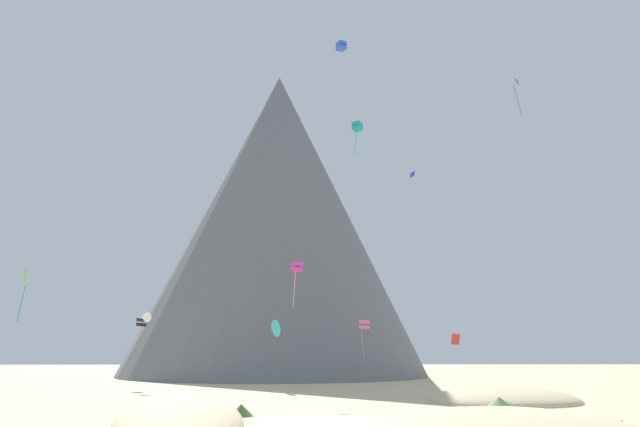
# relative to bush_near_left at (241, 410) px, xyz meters

# --- Properties ---
(dune_midground) EXTENTS (12.69, 26.83, 3.44)m
(dune_midground) POSITION_rel_bush_near_left_xyz_m (-3.83, -4.03, -0.46)
(dune_midground) COLOR beige
(dune_midground) RESTS_ON ground_plane
(dune_back_low) EXTENTS (17.19, 17.60, 2.87)m
(dune_back_low) POSITION_rel_bush_near_left_xyz_m (24.73, 12.86, -0.46)
(dune_back_low) COLOR #CCBA8E
(dune_back_low) RESTS_ON ground_plane
(bush_near_left) EXTENTS (2.72, 2.72, 0.91)m
(bush_near_left) POSITION_rel_bush_near_left_xyz_m (0.00, 0.00, 0.00)
(bush_near_left) COLOR #477238
(bush_near_left) RESTS_ON ground_plane
(bush_far_right) EXTENTS (2.17, 2.17, 0.80)m
(bush_far_right) POSITION_rel_bush_near_left_xyz_m (23.83, -10.65, -0.05)
(bush_far_right) COLOR #386633
(bush_far_right) RESTS_ON ground_plane
(bush_ridge_crest) EXTENTS (3.75, 3.75, 0.95)m
(bush_ridge_crest) POSITION_rel_bush_near_left_xyz_m (21.97, 5.93, 0.02)
(bush_ridge_crest) COLOR #668C4C
(bush_ridge_crest) RESTS_ON ground_plane
(rock_massif) EXTENTS (87.53, 87.53, 66.19)m
(rock_massif) POSITION_rel_bush_near_left_xyz_m (0.29, 75.43, 29.62)
(rock_massif) COLOR slate
(rock_massif) RESTS_ON ground_plane
(kite_lime_low) EXTENTS (0.42, 0.74, 5.17)m
(kite_lime_low) POSITION_rel_bush_near_left_xyz_m (-22.76, 11.58, 10.92)
(kite_lime_low) COLOR #8CD133
(kite_white_low) EXTENTS (1.33, 0.67, 1.30)m
(kite_white_low) POSITION_rel_bush_near_left_xyz_m (-15.81, 32.67, 8.84)
(kite_white_low) COLOR white
(kite_teal_high) EXTENTS (1.49, 1.50, 4.33)m
(kite_teal_high) POSITION_rel_bush_near_left_xyz_m (11.62, 22.83, 32.37)
(kite_teal_high) COLOR teal
(kite_cyan_low) EXTENTS (1.84, 2.30, 5.56)m
(kite_cyan_low) POSITION_rel_bush_near_left_xyz_m (1.23, 30.93, 7.29)
(kite_cyan_low) COLOR #33BCDB
(kite_rainbow_low) EXTENTS (1.35, 1.36, 4.66)m
(kite_rainbow_low) POSITION_rel_bush_near_left_xyz_m (12.52, 26.52, 7.58)
(kite_rainbow_low) COLOR #E5668C
(kite_black_low) EXTENTS (1.41, 1.40, 1.20)m
(kite_black_low) POSITION_rel_bush_near_left_xyz_m (-17.58, 36.53, 8.36)
(kite_black_low) COLOR black
(kite_red_low) EXTENTS (1.24, 0.33, 1.50)m
(kite_red_low) POSITION_rel_bush_near_left_xyz_m (24.70, 29.78, 5.93)
(kite_red_low) COLOR red
(kite_indigo_high) EXTENTS (0.61, 1.05, 0.97)m
(kite_indigo_high) POSITION_rel_bush_near_left_xyz_m (21.80, 39.17, 31.14)
(kite_indigo_high) COLOR #5138B2
(kite_magenta_low) EXTENTS (1.14, 1.13, 4.25)m
(kite_magenta_low) POSITION_rel_bush_near_left_xyz_m (4.15, 7.59, 12.03)
(kite_magenta_low) COLOR #D1339E
(kite_blue_high) EXTENTS (1.37, 1.35, 1.09)m
(kite_blue_high) POSITION_rel_bush_near_left_xyz_m (9.19, 16.63, 40.21)
(kite_blue_high) COLOR blue
(kite_violet_high) EXTENTS (0.82, 0.77, 5.21)m
(kite_violet_high) POSITION_rel_bush_near_left_xyz_m (31.50, 19.69, 36.35)
(kite_violet_high) COLOR purple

